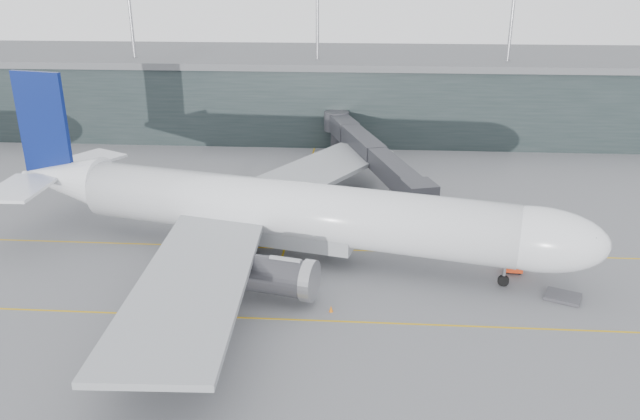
{
  "coord_description": "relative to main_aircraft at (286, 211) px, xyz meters",
  "views": [
    {
      "loc": [
        13.94,
        -70.71,
        30.73
      ],
      "look_at": [
        9.19,
        -4.0,
        4.97
      ],
      "focal_mm": 35.0,
      "sensor_mm": 36.0,
      "label": 1
    }
  ],
  "objects": [
    {
      "name": "uld_c",
      "position": [
        -4.81,
        16.65,
        -4.55
      ],
      "size": [
        2.43,
        2.21,
        1.8
      ],
      "rotation": [
        0.0,
        0.0,
        -0.39
      ],
      "color": "#37373C",
      "rests_on": "ground"
    },
    {
      "name": "taxiline_lead_main",
      "position": [
        -0.53,
        26.04,
        -5.48
      ],
      "size": [
        0.25,
        60.0,
        0.02
      ],
      "primitive_type": "cube",
      "color": "#C39712",
      "rests_on": "ground"
    },
    {
      "name": "ground",
      "position": [
        -5.53,
        6.04,
        -5.49
      ],
      "size": [
        320.0,
        320.0,
        0.0
      ],
      "primitive_type": "plane",
      "color": "slate",
      "rests_on": "ground"
    },
    {
      "name": "gse_cart",
      "position": [
        25.03,
        -2.41,
        -4.74
      ],
      "size": [
        2.07,
        1.42,
        1.35
      ],
      "rotation": [
        0.0,
        0.0,
        -0.08
      ],
      "color": "red",
      "rests_on": "ground"
    },
    {
      "name": "uld_a",
      "position": [
        -11.69,
        16.86,
        -4.4
      ],
      "size": [
        2.82,
        2.57,
        2.08
      ],
      "rotation": [
        0.0,
        0.0,
        0.4
      ],
      "color": "#37373C",
      "rests_on": "ground"
    },
    {
      "name": "cone_tail",
      "position": [
        -13.54,
        -4.38,
        -5.17
      ],
      "size": [
        0.4,
        0.4,
        0.64
      ],
      "primitive_type": "cone",
      "color": "orange",
      "rests_on": "ground"
    },
    {
      "name": "terminal",
      "position": [
        -5.53,
        64.04,
        2.13
      ],
      "size": [
        240.0,
        36.0,
        29.0
      ],
      "color": "#1D2828",
      "rests_on": "ground"
    },
    {
      "name": "jet_bridge",
      "position": [
        9.8,
        30.68,
        -0.05
      ],
      "size": [
        17.16,
        46.59,
        7.27
      ],
      "rotation": [
        0.0,
        0.0,
        0.29
      ],
      "color": "#2F2F34",
      "rests_on": "ground"
    },
    {
      "name": "baggage_dolly",
      "position": [
        28.78,
        -7.98,
        -5.29
      ],
      "size": [
        4.14,
        3.81,
        0.33
      ],
      "primitive_type": "cube",
      "rotation": [
        0.0,
        0.0,
        -0.42
      ],
      "color": "#3C3C41",
      "rests_on": "ground"
    },
    {
      "name": "cone_wing_stbd",
      "position": [
        5.74,
        -12.24,
        -5.17
      ],
      "size": [
        0.4,
        0.4,
        0.64
      ],
      "primitive_type": "cone",
      "color": "#D6630B",
      "rests_on": "ground"
    },
    {
      "name": "cone_wing_port",
      "position": [
        3.11,
        17.63,
        -5.11
      ],
      "size": [
        0.47,
        0.47,
        0.75
      ],
      "primitive_type": "cone",
      "color": "#D2410B",
      "rests_on": "ground"
    },
    {
      "name": "uld_b",
      "position": [
        -7.71,
        17.33,
        -4.6
      ],
      "size": [
        2.1,
        1.8,
        1.69
      ],
      "rotation": [
        0.0,
        0.0,
        0.19
      ],
      "color": "#37373C",
      "rests_on": "ground"
    },
    {
      "name": "cone_nose",
      "position": [
        28.84,
        -1.61,
        -5.1
      ],
      "size": [
        0.49,
        0.49,
        0.78
      ],
      "primitive_type": "cone",
      "color": "#FC490E",
      "rests_on": "ground"
    },
    {
      "name": "taxiline_a",
      "position": [
        -5.53,
        2.04,
        -5.48
      ],
      "size": [
        160.0,
        0.25,
        0.02
      ],
      "primitive_type": "cube",
      "color": "#C39712",
      "rests_on": "ground"
    },
    {
      "name": "taxiline_b",
      "position": [
        -5.53,
        -13.96,
        -5.48
      ],
      "size": [
        160.0,
        0.25,
        0.02
      ],
      "primitive_type": "cube",
      "color": "#C39712",
      "rests_on": "ground"
    },
    {
      "name": "main_aircraft",
      "position": [
        0.0,
        0.0,
        0.0
      ],
      "size": [
        69.06,
        63.73,
        19.56
      ],
      "rotation": [
        0.0,
        0.0,
        -0.24
      ],
      "color": "white",
      "rests_on": "ground"
    }
  ]
}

